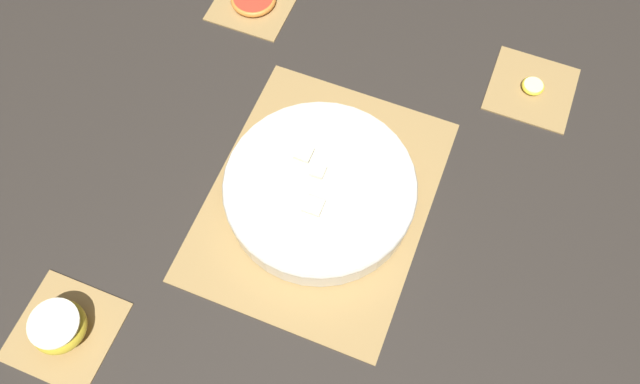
# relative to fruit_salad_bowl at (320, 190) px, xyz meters

# --- Properties ---
(ground_plane) EXTENTS (6.00, 6.00, 0.00)m
(ground_plane) POSITION_rel_fruit_salad_bowl_xyz_m (-0.00, 0.00, -0.04)
(ground_plane) COLOR #2D2823
(bamboo_mat_center) EXTENTS (0.44, 0.34, 0.01)m
(bamboo_mat_center) POSITION_rel_fruit_salad_bowl_xyz_m (-0.00, 0.00, -0.03)
(bamboo_mat_center) COLOR #A8844C
(bamboo_mat_center) RESTS_ON ground_plane
(coaster_mat_near_left) EXTENTS (0.15, 0.15, 0.01)m
(coaster_mat_near_left) POSITION_rel_fruit_salad_bowl_xyz_m (-0.34, -0.27, -0.03)
(coaster_mat_near_left) COLOR #A8844C
(coaster_mat_near_left) RESTS_ON ground_plane
(coaster_mat_near_right) EXTENTS (0.15, 0.15, 0.01)m
(coaster_mat_near_right) POSITION_rel_fruit_salad_bowl_xyz_m (0.34, -0.27, -0.03)
(coaster_mat_near_right) COLOR #A8844C
(coaster_mat_near_right) RESTS_ON ground_plane
(coaster_mat_far_left) EXTENTS (0.15, 0.15, 0.01)m
(coaster_mat_far_left) POSITION_rel_fruit_salad_bowl_xyz_m (-0.34, 0.27, -0.03)
(coaster_mat_far_left) COLOR #A8844C
(coaster_mat_far_left) RESTS_ON ground_plane
(fruit_salad_bowl) EXTENTS (0.30, 0.30, 0.06)m
(fruit_salad_bowl) POSITION_rel_fruit_salad_bowl_xyz_m (0.00, 0.00, 0.00)
(fruit_salad_bowl) COLOR silver
(fruit_salad_bowl) RESTS_ON bamboo_mat_center
(apple_half) EXTENTS (0.08, 0.08, 0.04)m
(apple_half) POSITION_rel_fruit_salad_bowl_xyz_m (0.34, -0.27, -0.01)
(apple_half) COLOR gold
(apple_half) RESTS_ON coaster_mat_near_right
(banana_coin_single) EXTENTS (0.04, 0.04, 0.01)m
(banana_coin_single) POSITION_rel_fruit_salad_bowl_xyz_m (-0.34, 0.27, -0.03)
(banana_coin_single) COLOR beige
(banana_coin_single) RESTS_ON coaster_mat_far_left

